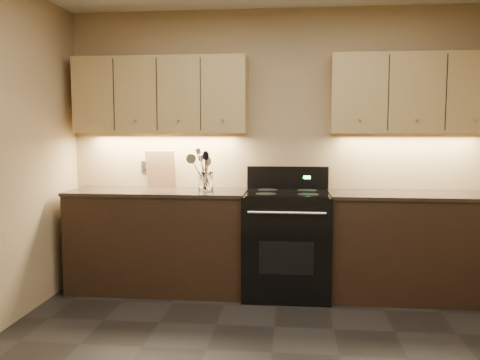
% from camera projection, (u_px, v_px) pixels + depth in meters
% --- Properties ---
extents(wall_back, '(4.00, 0.04, 2.60)m').
position_uv_depth(wall_back, '(279.00, 149.00, 4.80)').
color(wall_back, tan).
rests_on(wall_back, ground).
extents(counter_left, '(1.62, 0.62, 0.93)m').
position_uv_depth(counter_left, '(159.00, 240.00, 4.70)').
color(counter_left, black).
rests_on(counter_left, ground).
extents(counter_right, '(1.46, 0.62, 0.93)m').
position_uv_depth(counter_right, '(412.00, 246.00, 4.47)').
color(counter_right, black).
rests_on(counter_right, ground).
extents(stove, '(0.76, 0.68, 1.14)m').
position_uv_depth(stove, '(287.00, 242.00, 4.56)').
color(stove, black).
rests_on(stove, ground).
extents(upper_cab_left, '(1.60, 0.30, 0.70)m').
position_uv_depth(upper_cab_left, '(161.00, 95.00, 4.72)').
color(upper_cab_left, tan).
rests_on(upper_cab_left, wall_back).
extents(upper_cab_right, '(1.44, 0.30, 0.70)m').
position_uv_depth(upper_cab_right, '(413.00, 94.00, 4.48)').
color(upper_cab_right, tan).
rests_on(upper_cab_right, wall_back).
extents(outlet_plate, '(0.08, 0.01, 0.12)m').
position_uv_depth(outlet_plate, '(146.00, 167.00, 4.95)').
color(outlet_plate, '#B2B5BA').
rests_on(outlet_plate, wall_back).
extents(utensil_crock, '(0.17, 0.17, 0.17)m').
position_uv_depth(utensil_crock, '(206.00, 182.00, 4.64)').
color(utensil_crock, white).
rests_on(utensil_crock, counter_left).
extents(cutting_board, '(0.29, 0.10, 0.36)m').
position_uv_depth(cutting_board, '(161.00, 169.00, 4.89)').
color(cutting_board, tan).
rests_on(cutting_board, counter_left).
extents(wooden_spoon, '(0.11, 0.07, 0.29)m').
position_uv_depth(wooden_spoon, '(204.00, 173.00, 4.62)').
color(wooden_spoon, tan).
rests_on(wooden_spoon, utensil_crock).
extents(black_spoon, '(0.08, 0.13, 0.35)m').
position_uv_depth(black_spoon, '(205.00, 170.00, 4.65)').
color(black_spoon, black).
rests_on(black_spoon, utensil_crock).
extents(black_turner, '(0.18, 0.18, 0.34)m').
position_uv_depth(black_turner, '(207.00, 171.00, 4.61)').
color(black_turner, black).
rests_on(black_turner, utensil_crock).
extents(steel_spatula, '(0.21, 0.13, 0.40)m').
position_uv_depth(steel_spatula, '(209.00, 167.00, 4.63)').
color(steel_spatula, silver).
rests_on(steel_spatula, utensil_crock).
extents(steel_skimmer, '(0.25, 0.14, 0.35)m').
position_uv_depth(steel_skimmer, '(208.00, 170.00, 4.60)').
color(steel_skimmer, silver).
rests_on(steel_skimmer, utensil_crock).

